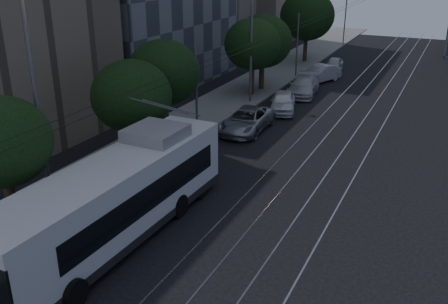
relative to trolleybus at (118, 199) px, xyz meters
name	(u,v)px	position (x,y,z in m)	size (l,w,h in m)	color
ground	(196,239)	(2.90, 1.27, -1.83)	(120.00, 120.00, 0.00)	black
sidewalk	(232,99)	(-4.60, 21.27, -1.75)	(5.00, 90.00, 0.15)	gray
tram_rails	(355,116)	(5.40, 21.27, -1.82)	(4.52, 90.00, 0.02)	#93949C
overhead_wires	(262,60)	(-2.07, 21.27, 1.64)	(2.23, 90.00, 6.00)	black
trolleybus	(118,199)	(0.00, 0.00, 0.00)	(3.09, 13.35, 5.63)	silver
pickup_silver	(247,120)	(-0.52, 14.77, -1.08)	(2.50, 5.42, 1.51)	#A7A9AF
car_white_a	(283,102)	(0.20, 20.01, -1.07)	(1.79, 4.44, 1.51)	white
car_white_b	(304,86)	(0.20, 25.27, -1.05)	(2.18, 5.35, 1.55)	#BABABE
car_white_c	(320,74)	(0.20, 30.27, -1.05)	(1.64, 4.70, 1.55)	#B8B7BC
car_white_d	(334,64)	(0.20, 35.79, -1.20)	(1.48, 3.67, 1.25)	silver
tree_0	(1,143)	(-3.60, -2.16, 2.60)	(3.92, 3.92, 6.23)	#2E2119
tree_1	(132,96)	(-3.60, 6.34, 2.30)	(4.27, 4.27, 6.07)	#2E2119
tree_2	(164,73)	(-4.10, 10.35, 2.68)	(4.36, 4.36, 6.49)	#2E2119
tree_3	(252,44)	(-3.60, 23.02, 2.46)	(4.57, 4.57, 6.37)	#2E2119
tree_4	(263,41)	(-3.60, 25.27, 2.38)	(5.01, 5.01, 6.48)	#2E2119
tree_5	(307,16)	(-3.64, 38.26, 3.13)	(5.73, 5.73, 7.55)	#2E2119
streetlamp_near	(43,89)	(-2.48, -0.76, 4.50)	(2.54, 0.44, 10.56)	slate
streetlamp_far	(256,31)	(-2.50, 21.06, 3.82)	(2.27, 0.44, 9.30)	slate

